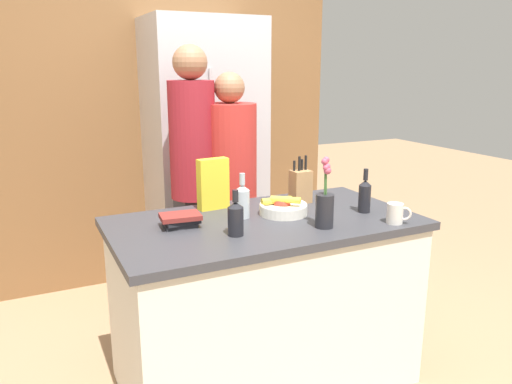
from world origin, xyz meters
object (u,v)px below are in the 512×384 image
object	(u,v)px
person_at_sink	(193,171)
bottle_vinegar	(242,200)
fruit_bowl	(283,207)
knife_block	(301,186)
flower_vase	(325,205)
person_in_blue	(231,186)
bottle_oil	(236,218)
bottle_wine	(365,195)
book_stack	(180,220)
refrigerator	(205,157)
coffee_mug	(396,213)
cereal_box	(213,184)

from	to	relation	value
person_at_sink	bottle_vinegar	bearing A→B (deg)	-100.33
person_at_sink	fruit_bowl	bearing A→B (deg)	-83.89
fruit_bowl	knife_block	distance (m)	0.27
bottle_vinegar	flower_vase	bearing A→B (deg)	-47.40
knife_block	person_in_blue	size ratio (longest dim) A/B	0.16
knife_block	bottle_oil	xyz separation A→B (m)	(-0.56, -0.37, -0.01)
knife_block	bottle_vinegar	size ratio (longest dim) A/B	1.15
bottle_oil	person_at_sink	size ratio (longest dim) A/B	0.12
bottle_vinegar	person_at_sink	bearing A→B (deg)	92.65
fruit_bowl	bottle_wine	xyz separation A→B (m)	(0.41, -0.15, 0.05)
bottle_oil	fruit_bowl	bearing A→B (deg)	29.51
book_stack	person_in_blue	world-z (taller)	person_in_blue
bottle_wine	person_in_blue	xyz separation A→B (m)	(-0.42, 0.82, -0.08)
refrigerator	fruit_bowl	distance (m)	1.30
book_stack	bottle_wine	distance (m)	0.97
refrigerator	bottle_wine	world-z (taller)	refrigerator
knife_block	coffee_mug	world-z (taller)	knife_block
refrigerator	knife_block	size ratio (longest dim) A/B	7.52
coffee_mug	refrigerator	bearing A→B (deg)	102.75
fruit_bowl	refrigerator	bearing A→B (deg)	88.08
flower_vase	person_at_sink	xyz separation A→B (m)	(-0.32, 0.99, 0.01)
cereal_box	book_stack	world-z (taller)	cereal_box
knife_block	flower_vase	distance (m)	0.46
flower_vase	bottle_oil	distance (m)	0.44
refrigerator	cereal_box	distance (m)	1.10
person_at_sink	cereal_box	bearing A→B (deg)	-108.33
refrigerator	fruit_bowl	xyz separation A→B (m)	(-0.04, -1.30, -0.05)
flower_vase	person_at_sink	world-z (taller)	person_at_sink
cereal_box	fruit_bowl	bearing A→B (deg)	-41.50
bottle_oil	refrigerator	bearing A→B (deg)	75.12
refrigerator	person_in_blue	size ratio (longest dim) A/B	1.23
book_stack	bottle_vinegar	xyz separation A→B (m)	(0.33, 0.01, 0.06)
bottle_vinegar	person_at_sink	distance (m)	0.67
refrigerator	knife_block	xyz separation A→B (m)	(0.16, -1.13, 0.01)
person_in_blue	cereal_box	bearing A→B (deg)	-147.98
refrigerator	person_in_blue	distance (m)	0.64
book_stack	flower_vase	bearing A→B (deg)	-26.45
book_stack	person_in_blue	size ratio (longest dim) A/B	0.12
fruit_bowl	cereal_box	world-z (taller)	cereal_box
flower_vase	bottle_vinegar	world-z (taller)	flower_vase
fruit_bowl	book_stack	world-z (taller)	fruit_bowl
bottle_vinegar	bottle_wine	world-z (taller)	bottle_wine
cereal_box	coffee_mug	bearing A→B (deg)	-41.61
coffee_mug	bottle_oil	bearing A→B (deg)	167.29
bottle_oil	bottle_vinegar	world-z (taller)	bottle_vinegar
refrigerator	bottle_vinegar	bearing A→B (deg)	-101.56
coffee_mug	flower_vase	bearing A→B (deg)	164.03
flower_vase	bottle_oil	xyz separation A→B (m)	(-0.43, 0.08, -0.02)
fruit_bowl	flower_vase	distance (m)	0.29
flower_vase	person_in_blue	bearing A→B (deg)	95.30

